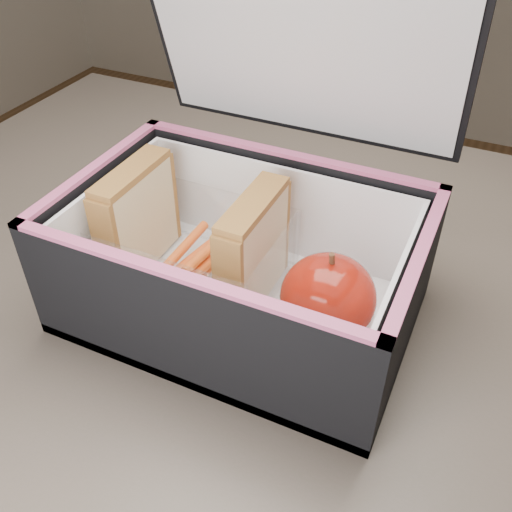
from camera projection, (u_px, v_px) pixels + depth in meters
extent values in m
cube|color=#51453E|center=(327.00, 316.00, 0.58)|extent=(1.20, 0.80, 0.03)
cube|color=#382D26|center=(129.00, 260.00, 1.24)|extent=(0.05, 0.05, 0.72)
cube|color=black|center=(304.00, 46.00, 0.52)|extent=(0.31, 0.07, 0.20)
cube|color=#D7B486|center=(131.00, 218.00, 0.57)|extent=(0.01, 0.10, 0.10)
cube|color=#CC5B5D|center=(138.00, 223.00, 0.57)|extent=(0.01, 0.09, 0.10)
cube|color=#D7B486|center=(145.00, 222.00, 0.56)|extent=(0.01, 0.10, 0.10)
cube|color=brown|center=(130.00, 172.00, 0.53)|extent=(0.03, 0.10, 0.01)
cube|color=#D7B486|center=(245.00, 251.00, 0.53)|extent=(0.01, 0.10, 0.10)
cube|color=#CC5B5D|center=(253.00, 257.00, 0.53)|extent=(0.01, 0.09, 0.10)
cube|color=#D7B486|center=(262.00, 256.00, 0.52)|extent=(0.01, 0.10, 0.10)
cube|color=brown|center=(253.00, 204.00, 0.49)|extent=(0.03, 0.10, 0.01)
cylinder|color=#FF6121|center=(199.00, 283.00, 0.56)|extent=(0.02, 0.08, 0.01)
cylinder|color=#FF6121|center=(191.00, 279.00, 0.55)|extent=(0.02, 0.08, 0.01)
cylinder|color=#FF6121|center=(208.00, 250.00, 0.56)|extent=(0.02, 0.08, 0.01)
cylinder|color=#FF6121|center=(198.00, 282.00, 0.56)|extent=(0.02, 0.08, 0.01)
cylinder|color=#FF6121|center=(189.00, 261.00, 0.57)|extent=(0.02, 0.08, 0.01)
cylinder|color=#FF6121|center=(186.00, 245.00, 0.57)|extent=(0.01, 0.08, 0.01)
cube|color=white|center=(329.00, 328.00, 0.52)|extent=(0.09, 0.09, 0.01)
ellipsoid|color=maroon|center=(328.00, 298.00, 0.49)|extent=(0.09, 0.09, 0.08)
cylinder|color=#4C2E1B|center=(332.00, 260.00, 0.46)|extent=(0.01, 0.01, 0.01)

